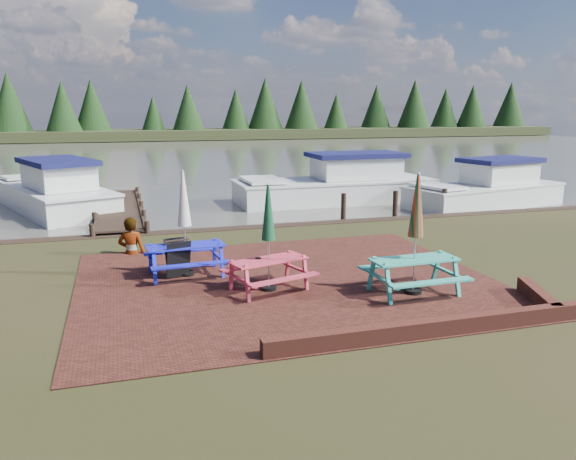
# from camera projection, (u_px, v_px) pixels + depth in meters

# --- Properties ---
(ground) EXTENTS (120.00, 120.00, 0.00)m
(ground) POSITION_uv_depth(u_px,v_px,m) (301.00, 297.00, 11.48)
(ground) COLOR black
(ground) RESTS_ON ground
(paving) EXTENTS (9.00, 7.50, 0.02)m
(paving) POSITION_uv_depth(u_px,v_px,m) (287.00, 282.00, 12.42)
(paving) COLOR #351610
(paving) RESTS_ON ground
(brick_wall) EXTENTS (6.21, 1.79, 0.30)m
(brick_wall) POSITION_uv_depth(u_px,v_px,m) (461.00, 320.00, 9.80)
(brick_wall) COLOR #4C1E16
(brick_wall) RESTS_ON ground
(water) EXTENTS (120.00, 60.00, 0.02)m
(water) POSITION_uv_depth(u_px,v_px,m) (161.00, 156.00, 46.11)
(water) COLOR #413F38
(water) RESTS_ON ground
(far_treeline) EXTENTS (120.00, 10.00, 8.10)m
(far_treeline) POSITION_uv_depth(u_px,v_px,m) (143.00, 113.00, 72.55)
(far_treeline) COLOR black
(far_treeline) RESTS_ON ground
(picnic_table_teal) EXTENTS (1.84, 1.64, 2.50)m
(picnic_table_teal) POSITION_uv_depth(u_px,v_px,m) (415.00, 253.00, 11.48)
(picnic_table_teal) COLOR teal
(picnic_table_teal) RESTS_ON ground
(picnic_table_red) EXTENTS (1.97, 1.85, 2.26)m
(picnic_table_red) POSITION_uv_depth(u_px,v_px,m) (269.00, 254.00, 11.70)
(picnic_table_red) COLOR #BC3044
(picnic_table_red) RESTS_ON ground
(picnic_table_blue) EXTENTS (1.83, 1.65, 2.41)m
(picnic_table_blue) POSITION_uv_depth(u_px,v_px,m) (185.00, 240.00, 12.73)
(picnic_table_blue) COLOR #191DBF
(picnic_table_blue) RESTS_ON ground
(chalkboard) EXTENTS (0.58, 0.63, 0.88)m
(chalkboard) POSITION_uv_depth(u_px,v_px,m) (178.00, 258.00, 12.69)
(chalkboard) COLOR black
(chalkboard) RESTS_ON ground
(jetty) EXTENTS (1.76, 9.08, 1.00)m
(jetty) POSITION_uv_depth(u_px,v_px,m) (119.00, 208.00, 21.02)
(jetty) COLOR black
(jetty) RESTS_ON ground
(boat_jetty) EXTENTS (5.47, 8.40, 2.30)m
(boat_jetty) POSITION_uv_depth(u_px,v_px,m) (54.00, 194.00, 22.15)
(boat_jetty) COLOR silver
(boat_jetty) RESTS_ON ground
(boat_near) EXTENTS (8.59, 3.04, 2.32)m
(boat_near) POSITION_uv_depth(u_px,v_px,m) (338.00, 186.00, 24.26)
(boat_near) COLOR silver
(boat_near) RESTS_ON ground
(boat_far) EXTENTS (7.29, 3.85, 2.17)m
(boat_far) POSITION_uv_depth(u_px,v_px,m) (487.00, 191.00, 23.14)
(boat_far) COLOR silver
(boat_far) RESTS_ON ground
(person) EXTENTS (0.83, 0.67, 1.96)m
(person) POSITION_uv_depth(u_px,v_px,m) (130.00, 218.00, 14.64)
(person) COLOR gray
(person) RESTS_ON ground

